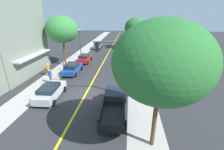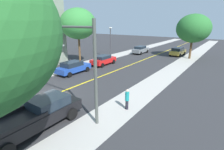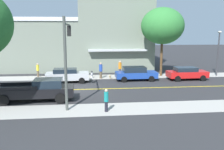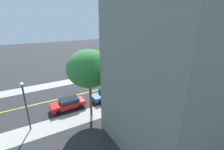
{
  "view_description": "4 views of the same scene",
  "coord_description": "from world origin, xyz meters",
  "px_view_note": "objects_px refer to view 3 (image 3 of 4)",
  "views": [
    {
      "loc": [
        4.64,
        -15.08,
        8.48
      ],
      "look_at": [
        2.7,
        2.73,
        1.39
      ],
      "focal_mm": 25.0,
      "sensor_mm": 36.0,
      "label": 1
    },
    {
      "loc": [
        12.5,
        -7.67,
        6.23
      ],
      "look_at": [
        3.31,
        5.08,
        1.35
      ],
      "focal_mm": 27.19,
      "sensor_mm": 36.0,
      "label": 2
    },
    {
      "loc": [
        22.94,
        0.96,
        5.52
      ],
      "look_at": [
        2.63,
        3.06,
        1.82
      ],
      "focal_mm": 39.48,
      "sensor_mm": 36.0,
      "label": 3
    },
    {
      "loc": [
        -22.35,
        16.46,
        11.25
      ],
      "look_at": [
        0.54,
        3.05,
        1.98
      ],
      "focal_mm": 25.17,
      "sensor_mm": 36.0,
      "label": 4
    }
  ],
  "objects_px": {
    "street_lamp": "(218,48)",
    "small_dog": "(110,76)",
    "blue_sedan_left_curb": "(136,73)",
    "silver_sedan_left_curb": "(67,75)",
    "pedestrian_blue_shirt": "(101,70)",
    "traffic_light_mast": "(67,47)",
    "pedestrian_teal_shirt": "(106,100)",
    "pedestrian_orange_shirt": "(120,68)",
    "parking_meter": "(143,70)",
    "street_tree_left_near": "(162,26)",
    "red_sedan_left_curb": "(187,73)",
    "black_pickup_truck": "(37,90)",
    "fire_hydrant": "(92,74)",
    "pedestrian_yellow_shirt": "(38,70)"
  },
  "relations": [
    {
      "from": "red_sedan_left_curb",
      "to": "black_pickup_truck",
      "type": "xyz_separation_m",
      "value": [
        6.98,
        -15.19,
        0.11
      ]
    },
    {
      "from": "parking_meter",
      "to": "black_pickup_truck",
      "type": "relative_size",
      "value": 0.22
    },
    {
      "from": "pedestrian_orange_shirt",
      "to": "small_dog",
      "type": "relative_size",
      "value": 2.8
    },
    {
      "from": "street_tree_left_near",
      "to": "pedestrian_orange_shirt",
      "type": "height_order",
      "value": "street_tree_left_near"
    },
    {
      "from": "pedestrian_orange_shirt",
      "to": "small_dog",
      "type": "bearing_deg",
      "value": -174.0
    },
    {
      "from": "parking_meter",
      "to": "black_pickup_truck",
      "type": "distance_m",
      "value": 13.99
    },
    {
      "from": "parking_meter",
      "to": "red_sedan_left_curb",
      "type": "height_order",
      "value": "red_sedan_left_curb"
    },
    {
      "from": "parking_meter",
      "to": "fire_hydrant",
      "type": "bearing_deg",
      "value": -89.72
    },
    {
      "from": "blue_sedan_left_curb",
      "to": "silver_sedan_left_curb",
      "type": "distance_m",
      "value": 7.55
    },
    {
      "from": "parking_meter",
      "to": "pedestrian_orange_shirt",
      "type": "relative_size",
      "value": 0.74
    },
    {
      "from": "parking_meter",
      "to": "pedestrian_teal_shirt",
      "type": "relative_size",
      "value": 0.87
    },
    {
      "from": "parking_meter",
      "to": "pedestrian_orange_shirt",
      "type": "height_order",
      "value": "pedestrian_orange_shirt"
    },
    {
      "from": "silver_sedan_left_curb",
      "to": "small_dog",
      "type": "xyz_separation_m",
      "value": [
        -1.56,
        4.79,
        -0.47
      ]
    },
    {
      "from": "red_sedan_left_curb",
      "to": "pedestrian_teal_shirt",
      "type": "xyz_separation_m",
      "value": [
        10.19,
        -9.95,
        0.08
      ]
    },
    {
      "from": "red_sedan_left_curb",
      "to": "traffic_light_mast",
      "type": "bearing_deg",
      "value": -148.65
    },
    {
      "from": "street_lamp",
      "to": "red_sedan_left_curb",
      "type": "distance_m",
      "value": 5.84
    },
    {
      "from": "street_tree_left_near",
      "to": "pedestrian_teal_shirt",
      "type": "xyz_separation_m",
      "value": [
        13.0,
        -7.82,
        -5.19
      ]
    },
    {
      "from": "traffic_light_mast",
      "to": "black_pickup_truck",
      "type": "height_order",
      "value": "traffic_light_mast"
    },
    {
      "from": "pedestrian_blue_shirt",
      "to": "small_dog",
      "type": "height_order",
      "value": "pedestrian_blue_shirt"
    },
    {
      "from": "fire_hydrant",
      "to": "red_sedan_left_curb",
      "type": "height_order",
      "value": "red_sedan_left_curb"
    },
    {
      "from": "silver_sedan_left_curb",
      "to": "street_tree_left_near",
      "type": "bearing_deg",
      "value": 12.06
    },
    {
      "from": "fire_hydrant",
      "to": "small_dog",
      "type": "relative_size",
      "value": 1.28
    },
    {
      "from": "pedestrian_teal_shirt",
      "to": "black_pickup_truck",
      "type": "bearing_deg",
      "value": 89.55
    },
    {
      "from": "street_lamp",
      "to": "pedestrian_blue_shirt",
      "type": "xyz_separation_m",
      "value": [
        0.3,
        -14.37,
        -2.48
      ]
    },
    {
      "from": "traffic_light_mast",
      "to": "red_sedan_left_curb",
      "type": "height_order",
      "value": "traffic_light_mast"
    },
    {
      "from": "fire_hydrant",
      "to": "pedestrian_yellow_shirt",
      "type": "distance_m",
      "value": 6.6
    },
    {
      "from": "traffic_light_mast",
      "to": "pedestrian_blue_shirt",
      "type": "distance_m",
      "value": 10.87
    },
    {
      "from": "blue_sedan_left_curb",
      "to": "pedestrian_teal_shirt",
      "type": "height_order",
      "value": "pedestrian_teal_shirt"
    },
    {
      "from": "street_tree_left_near",
      "to": "pedestrian_orange_shirt",
      "type": "bearing_deg",
      "value": -96.53
    },
    {
      "from": "street_lamp",
      "to": "fire_hydrant",
      "type": "bearing_deg",
      "value": -90.08
    },
    {
      "from": "pedestrian_yellow_shirt",
      "to": "pedestrian_teal_shirt",
      "type": "bearing_deg",
      "value": -160.74
    },
    {
      "from": "street_lamp",
      "to": "small_dog",
      "type": "height_order",
      "value": "street_lamp"
    },
    {
      "from": "pedestrian_blue_shirt",
      "to": "street_tree_left_near",
      "type": "bearing_deg",
      "value": 28.09
    },
    {
      "from": "street_tree_left_near",
      "to": "fire_hydrant",
      "type": "relative_size",
      "value": 9.71
    },
    {
      "from": "silver_sedan_left_curb",
      "to": "pedestrian_blue_shirt",
      "type": "relative_size",
      "value": 2.47
    },
    {
      "from": "silver_sedan_left_curb",
      "to": "pedestrian_teal_shirt",
      "type": "bearing_deg",
      "value": -73.47
    },
    {
      "from": "black_pickup_truck",
      "to": "small_dog",
      "type": "bearing_deg",
      "value": 50.61
    },
    {
      "from": "red_sedan_left_curb",
      "to": "small_dog",
      "type": "xyz_separation_m",
      "value": [
        -1.55,
        -8.58,
        -0.44
      ]
    },
    {
      "from": "street_tree_left_near",
      "to": "parking_meter",
      "type": "distance_m",
      "value": 5.73
    },
    {
      "from": "blue_sedan_left_curb",
      "to": "pedestrian_blue_shirt",
      "type": "distance_m",
      "value": 4.12
    },
    {
      "from": "street_lamp",
      "to": "pedestrian_orange_shirt",
      "type": "bearing_deg",
      "value": -96.14
    },
    {
      "from": "silver_sedan_left_curb",
      "to": "traffic_light_mast",
      "type": "bearing_deg",
      "value": -87.1
    },
    {
      "from": "pedestrian_teal_shirt",
      "to": "traffic_light_mast",
      "type": "bearing_deg",
      "value": 83.27
    },
    {
      "from": "street_lamp",
      "to": "pedestrian_yellow_shirt",
      "type": "distance_m",
      "value": 22.04
    },
    {
      "from": "street_lamp",
      "to": "small_dog",
      "type": "relative_size",
      "value": 8.23
    },
    {
      "from": "blue_sedan_left_curb",
      "to": "pedestrian_orange_shirt",
      "type": "height_order",
      "value": "pedestrian_orange_shirt"
    },
    {
      "from": "fire_hydrant",
      "to": "pedestrian_blue_shirt",
      "type": "bearing_deg",
      "value": 73.06
    },
    {
      "from": "black_pickup_truck",
      "to": "pedestrian_orange_shirt",
      "type": "relative_size",
      "value": 3.31
    },
    {
      "from": "street_lamp",
      "to": "pedestrian_orange_shirt",
      "type": "distance_m",
      "value": 12.22
    },
    {
      "from": "parking_meter",
      "to": "street_lamp",
      "type": "bearing_deg",
      "value": 89.69
    }
  ]
}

